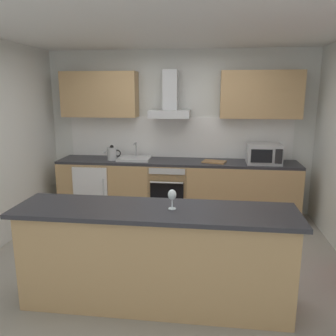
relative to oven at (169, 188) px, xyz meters
The scene contains 15 objects.
ground 1.61m from the oven, 85.69° to the right, with size 5.24×4.76×0.02m, color gray.
ceiling 2.64m from the oven, 85.69° to the right, with size 5.24×4.76×0.02m, color white.
wall_back 0.94m from the oven, 74.12° to the left, with size 5.24×0.12×2.60m, color silver.
backsplash_tile 0.85m from the oven, 70.93° to the left, with size 3.60×0.02×0.66m, color white.
counter_back 0.12m from the oven, 12.82° to the left, with size 3.73×0.60×0.90m.
counter_island 2.34m from the oven, 86.27° to the right, with size 2.53×0.64×0.95m.
upper_cabinets 1.47m from the oven, 56.75° to the left, with size 3.68×0.32×0.70m.
oven is the anchor object (origin of this frame).
refrigerator 1.20m from the oven, behind, with size 0.58×0.60×0.85m.
microwave 1.54m from the oven, ahead, with size 0.50×0.38×0.30m.
sink 0.72m from the oven, behind, with size 0.50×0.40×0.26m.
kettle 1.05m from the oven, behind, with size 0.29×0.15×0.24m.
range_hood 1.33m from the oven, 90.00° to the left, with size 0.62×0.45×0.72m.
wine_glass 2.42m from the oven, 82.43° to the right, with size 0.08×0.08×0.18m.
chopping_board 0.83m from the oven, ahead, with size 0.34×0.22×0.02m, color #9E7247.
Camera 1 is at (0.51, -3.65, 1.97)m, focal length 36.64 mm.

